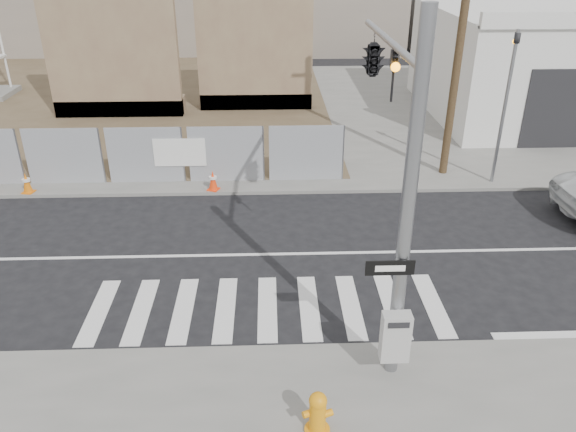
{
  "coord_description": "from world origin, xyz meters",
  "views": [
    {
      "loc": [
        0.1,
        -13.49,
        8.03
      ],
      "look_at": [
        0.57,
        -0.41,
        1.4
      ],
      "focal_mm": 35.0,
      "sensor_mm": 36.0,
      "label": 1
    }
  ],
  "objects_px": {
    "auto_shop": "(561,62)",
    "traffic_cone_c": "(27,183)",
    "fire_hydrant": "(318,413)",
    "traffic_cone_d": "(213,180)",
    "signal_pole": "(383,106)"
  },
  "relations": [
    {
      "from": "auto_shop",
      "to": "traffic_cone_c",
      "type": "distance_m",
      "value": 23.87
    },
    {
      "from": "signal_pole",
      "to": "auto_shop",
      "type": "height_order",
      "value": "signal_pole"
    },
    {
      "from": "fire_hydrant",
      "to": "traffic_cone_d",
      "type": "bearing_deg",
      "value": 82.42
    },
    {
      "from": "signal_pole",
      "to": "traffic_cone_c",
      "type": "bearing_deg",
      "value": 149.43
    },
    {
      "from": "auto_shop",
      "to": "traffic_cone_c",
      "type": "relative_size",
      "value": 16.98
    },
    {
      "from": "fire_hydrant",
      "to": "auto_shop",
      "type": "bearing_deg",
      "value": 33.84
    },
    {
      "from": "signal_pole",
      "to": "traffic_cone_c",
      "type": "distance_m",
      "value": 13.05
    },
    {
      "from": "signal_pole",
      "to": "fire_hydrant",
      "type": "height_order",
      "value": "signal_pole"
    },
    {
      "from": "fire_hydrant",
      "to": "traffic_cone_c",
      "type": "height_order",
      "value": "fire_hydrant"
    },
    {
      "from": "signal_pole",
      "to": "traffic_cone_d",
      "type": "distance_m",
      "value": 8.75
    },
    {
      "from": "signal_pole",
      "to": "auto_shop",
      "type": "bearing_deg",
      "value": 52.54
    },
    {
      "from": "fire_hydrant",
      "to": "traffic_cone_c",
      "type": "relative_size",
      "value": 1.22
    },
    {
      "from": "signal_pole",
      "to": "fire_hydrant",
      "type": "xyz_separation_m",
      "value": [
        -1.62,
        -4.3,
        -4.23
      ]
    },
    {
      "from": "auto_shop",
      "to": "signal_pole",
      "type": "bearing_deg",
      "value": -127.46
    },
    {
      "from": "traffic_cone_d",
      "to": "auto_shop",
      "type": "bearing_deg",
      "value": 28.92
    }
  ]
}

